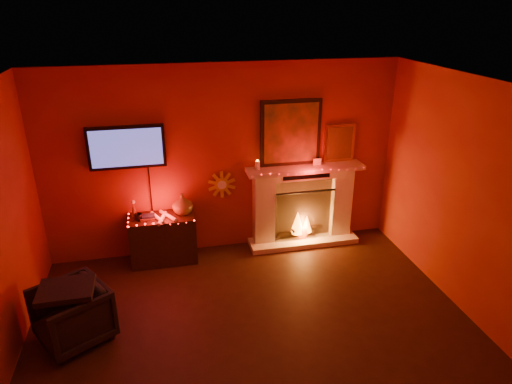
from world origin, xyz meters
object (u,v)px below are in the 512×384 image
console_table (164,236)px  armchair (72,315)px  fireplace (302,197)px  sunburst_clock (222,185)px  tv (127,148)px

console_table → armchair: bearing=-125.3°
console_table → armchair: console_table is taller
fireplace → sunburst_clock: bearing=175.6°
armchair → tv: bearing=128.1°
console_table → sunburst_clock: bearing=14.1°
tv → console_table: 1.33m
tv → armchair: size_ratio=1.74×
sunburst_clock → tv: bearing=-178.8°
fireplace → console_table: (-2.06, -0.13, -0.33)m
tv → armchair: 2.22m
sunburst_clock → console_table: size_ratio=0.41×
sunburst_clock → armchair: sunburst_clock is taller
tv → sunburst_clock: 1.41m
console_table → fireplace: bearing=3.5°
sunburst_clock → armchair: (-1.90, -1.68, -0.68)m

